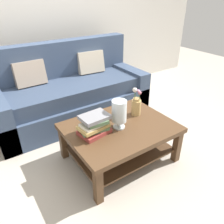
% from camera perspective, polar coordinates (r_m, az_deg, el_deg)
% --- Properties ---
extents(ground_plane, '(10.00, 10.00, 0.00)m').
position_cam_1_polar(ground_plane, '(2.83, -2.74, -7.93)').
color(ground_plane, '#ADA393').
extents(back_wall, '(6.40, 0.12, 2.70)m').
position_cam_1_polar(back_wall, '(3.79, -17.60, 22.57)').
color(back_wall, beige).
rests_on(back_wall, ground).
extents(couch, '(2.16, 0.90, 1.06)m').
position_cam_1_polar(couch, '(3.31, -10.58, 4.74)').
color(couch, '#384760').
rests_on(couch, ground).
extents(coffee_table, '(1.12, 0.86, 0.43)m').
position_cam_1_polar(coffee_table, '(2.41, 1.97, -6.00)').
color(coffee_table, '#4C331E').
rests_on(coffee_table, ground).
extents(book_stack_main, '(0.33, 0.26, 0.20)m').
position_cam_1_polar(book_stack_main, '(2.19, -4.60, -3.35)').
color(book_stack_main, '#993833').
rests_on(book_stack_main, coffee_table).
extents(glass_hurricane_vase, '(0.15, 0.15, 0.31)m').
position_cam_1_polar(glass_hurricane_vase, '(2.24, 1.94, -0.00)').
color(glass_hurricane_vase, silver).
rests_on(glass_hurricane_vase, coffee_table).
extents(flower_pitcher, '(0.11, 0.11, 0.33)m').
position_cam_1_polar(flower_pitcher, '(2.52, 6.23, 1.82)').
color(flower_pitcher, tan).
rests_on(flower_pitcher, coffee_table).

